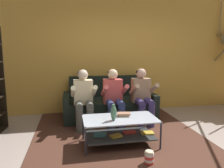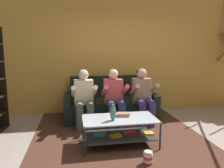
{
  "view_description": "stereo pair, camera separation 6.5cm",
  "coord_description": "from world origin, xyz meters",
  "views": [
    {
      "loc": [
        -1.08,
        -2.93,
        1.56
      ],
      "look_at": [
        -0.35,
        0.8,
        0.95
      ],
      "focal_mm": 35.0,
      "sensor_mm": 36.0,
      "label": 1
    },
    {
      "loc": [
        -1.01,
        -2.95,
        1.56
      ],
      "look_at": [
        -0.35,
        0.8,
        0.95
      ],
      "focal_mm": 35.0,
      "sensor_mm": 36.0,
      "label": 2
    }
  ],
  "objects": [
    {
      "name": "ground",
      "position": [
        0.0,
        0.0,
        0.0
      ],
      "size": [
        16.8,
        16.8,
        0.0
      ],
      "primitive_type": "plane",
      "color": "#AB9A91"
    },
    {
      "name": "popcorn_tub",
      "position": [
        -0.05,
        -0.3,
        0.1
      ],
      "size": [
        0.13,
        0.13,
        0.2
      ],
      "color": "red",
      "rests_on": "ground"
    },
    {
      "name": "coffee_table",
      "position": [
        -0.3,
        0.38,
        0.3
      ],
      "size": [
        1.19,
        0.64,
        0.45
      ],
      "color": "#ACB7C4",
      "rests_on": "ground"
    },
    {
      "name": "person_seated_right",
      "position": [
        0.4,
        1.33,
        0.64
      ],
      "size": [
        0.5,
        0.58,
        1.15
      ],
      "color": "#3C3367",
      "rests_on": "ground"
    },
    {
      "name": "person_seated_left",
      "position": [
        -0.83,
        1.33,
        0.64
      ],
      "size": [
        0.5,
        0.58,
        1.16
      ],
      "color": "#565850",
      "rests_on": "ground"
    },
    {
      "name": "couch",
      "position": [
        -0.21,
        1.89,
        0.3
      ],
      "size": [
        2.05,
        0.92,
        0.92
      ],
      "color": "black",
      "rests_on": "ground"
    },
    {
      "name": "area_rug",
      "position": [
        -0.26,
        1.01,
        0.01
      ],
      "size": [
        3.0,
        3.45,
        0.01
      ],
      "color": "#4C2B1F",
      "rests_on": "ground"
    },
    {
      "name": "back_partition",
      "position": [
        0.0,
        2.46,
        1.45
      ],
      "size": [
        8.4,
        0.12,
        2.9
      ],
      "primitive_type": "cube",
      "color": "gold",
      "rests_on": "ground"
    },
    {
      "name": "person_seated_middle",
      "position": [
        -0.21,
        1.33,
        0.63
      ],
      "size": [
        0.5,
        0.58,
        1.15
      ],
      "color": "navy",
      "rests_on": "ground"
    },
    {
      "name": "vase",
      "position": [
        -0.43,
        0.29,
        0.58
      ],
      "size": [
        0.1,
        0.1,
        0.26
      ],
      "color": "#447151",
      "rests_on": "coffee_table"
    },
    {
      "name": "book_stack",
      "position": [
        -0.22,
        0.48,
        0.48
      ],
      "size": [
        0.23,
        0.17,
        0.05
      ],
      "color": "#A17B50",
      "rests_on": "coffee_table"
    }
  ]
}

